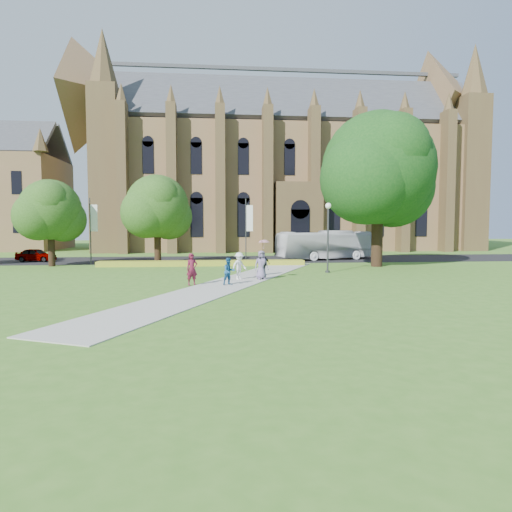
{
  "coord_description": "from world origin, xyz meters",
  "views": [
    {
      "loc": [
        -1.29,
        -26.99,
        3.65
      ],
      "look_at": [
        1.64,
        2.17,
        1.6
      ],
      "focal_mm": 32.0,
      "sensor_mm": 36.0,
      "label": 1
    }
  ],
  "objects": [
    {
      "name": "car_0",
      "position": [
        -18.16,
        19.06,
        0.67
      ],
      "size": [
        4.05,
        2.35,
        1.29
      ],
      "primitive_type": "imported",
      "rotation": [
        0.0,
        0.0,
        1.34
      ],
      "color": "gray",
      "rests_on": "road"
    },
    {
      "name": "street_tree_1",
      "position": [
        -6.0,
        14.5,
        5.22
      ],
      "size": [
        5.6,
        5.6,
        8.05
      ],
      "color": "#332114",
      "rests_on": "ground"
    },
    {
      "name": "pedestrian_1",
      "position": [
        -0.19,
        0.03,
        0.84
      ],
      "size": [
        0.97,
        0.89,
        1.61
      ],
      "primitive_type": "imported",
      "rotation": [
        0.0,
        0.0,
        0.46
      ],
      "color": "navy",
      "rests_on": "footpath"
    },
    {
      "name": "ground",
      "position": [
        0.0,
        0.0,
        0.0
      ],
      "size": [
        160.0,
        160.0,
        0.0
      ],
      "primitive_type": "plane",
      "color": "#3D6F21",
      "rests_on": "ground"
    },
    {
      "name": "pedestrian_2",
      "position": [
        0.58,
        2.59,
        0.92
      ],
      "size": [
        1.31,
        1.2,
        1.77
      ],
      "primitive_type": "imported",
      "rotation": [
        0.0,
        0.0,
        0.61
      ],
      "color": "silver",
      "rests_on": "footpath"
    },
    {
      "name": "banner_pole_1",
      "position": [
        -11.89,
        15.2,
        3.39
      ],
      "size": [
        0.7,
        0.1,
        6.0
      ],
      "color": "#38383D",
      "rests_on": "ground"
    },
    {
      "name": "cathedral",
      "position": [
        10.0,
        39.73,
        12.98
      ],
      "size": [
        52.6,
        18.25,
        28.0
      ],
      "color": "brown",
      "rests_on": "ground"
    },
    {
      "name": "parasol",
      "position": [
        2.21,
        2.7,
        2.24
      ],
      "size": [
        0.73,
        0.73,
        0.62
      ],
      "primitive_type": "imported",
      "rotation": [
        0.0,
        0.0,
        0.05
      ],
      "color": "#E2A0BB",
      "rests_on": "pedestrian_4"
    },
    {
      "name": "flower_hedge",
      "position": [
        -2.0,
        13.2,
        0.23
      ],
      "size": [
        18.0,
        1.4,
        0.45
      ],
      "primitive_type": "cube",
      "color": "gold",
      "rests_on": "ground"
    },
    {
      "name": "pedestrian_3",
      "position": [
        2.42,
        4.92,
        0.86
      ],
      "size": [
        1.03,
        0.63,
        1.65
      ],
      "primitive_type": "imported",
      "rotation": [
        0.0,
        0.0,
        0.25
      ],
      "color": "black",
      "rests_on": "footpath"
    },
    {
      "name": "road",
      "position": [
        0.0,
        20.0,
        0.01
      ],
      "size": [
        160.0,
        10.0,
        0.02
      ],
      "primitive_type": "cube",
      "color": "black",
      "rests_on": "ground"
    },
    {
      "name": "large_tree",
      "position": [
        13.0,
        11.0,
        8.37
      ],
      "size": [
        9.6,
        9.6,
        13.2
      ],
      "color": "#332114",
      "rests_on": "ground"
    },
    {
      "name": "street_tree_0",
      "position": [
        -15.0,
        14.0,
        4.87
      ],
      "size": [
        5.2,
        5.2,
        7.5
      ],
      "color": "#332114",
      "rests_on": "ground"
    },
    {
      "name": "footpath",
      "position": [
        0.0,
        1.0,
        0.02
      ],
      "size": [
        15.58,
        28.54,
        0.04
      ],
      "primitive_type": "cube",
      "rotation": [
        0.0,
        0.0,
        -0.44
      ],
      "color": "#B2B2A8",
      "rests_on": "ground"
    },
    {
      "name": "streetlamp",
      "position": [
        7.5,
        6.5,
        3.3
      ],
      "size": [
        0.44,
        0.44,
        5.24
      ],
      "color": "#38383D",
      "rests_on": "ground"
    },
    {
      "name": "tour_coach",
      "position": [
        10.6,
        18.77,
        1.51
      ],
      "size": [
        10.97,
        5.18,
        2.98
      ],
      "primitive_type": "imported",
      "rotation": [
        0.0,
        0.0,
        1.83
      ],
      "color": "white",
      "rests_on": "road"
    },
    {
      "name": "banner_pole_0",
      "position": [
        2.11,
        15.2,
        3.39
      ],
      "size": [
        0.7,
        0.1,
        6.0
      ],
      "color": "#38383D",
      "rests_on": "ground"
    },
    {
      "name": "pedestrian_4",
      "position": [
        2.03,
        2.6,
        0.98
      ],
      "size": [
        1.01,
        0.74,
        1.89
      ],
      "primitive_type": "imported",
      "rotation": [
        0.0,
        0.0,
        0.16
      ],
      "color": "slate",
      "rests_on": "footpath"
    },
    {
      "name": "pedestrian_0",
      "position": [
        -2.39,
        0.13,
        0.99
      ],
      "size": [
        0.81,
        0.68,
        1.89
      ],
      "primitive_type": "imported",
      "rotation": [
        0.0,
        0.0,
        0.39
      ],
      "color": "#5A1428",
      "rests_on": "footpath"
    }
  ]
}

